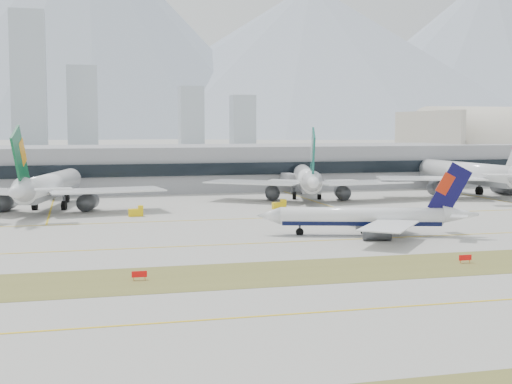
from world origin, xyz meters
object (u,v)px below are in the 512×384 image
object	(u,v)px
taxiing_airliner	(369,218)
widebody_china_air	(471,175)
widebody_cathay	(307,180)
widebody_eva	(48,187)
terminal	(168,167)

from	to	relation	value
taxiing_airliner	widebody_china_air	size ratio (longest dim) A/B	0.63
taxiing_airliner	widebody_china_air	world-z (taller)	widebody_china_air
widebody_china_air	widebody_cathay	bearing A→B (deg)	85.70
widebody_eva	widebody_cathay	distance (m)	74.66
taxiing_airliner	terminal	size ratio (longest dim) A/B	0.16
widebody_china_air	terminal	size ratio (longest dim) A/B	0.25
taxiing_airliner	widebody_china_air	xyz separation A→B (m)	(64.11, 68.93, 2.93)
taxiing_airliner	terminal	distance (m)	118.96
widebody_cathay	terminal	xyz separation A→B (m)	(-35.78, 46.83, 1.66)
taxiing_airliner	terminal	xyz separation A→B (m)	(-26.08, 116.00, 3.87)
taxiing_airliner	widebody_eva	xyz separation A→B (m)	(-64.41, 60.16, 2.37)
widebody_china_air	widebody_eva	bearing A→B (deg)	89.86
widebody_eva	taxiing_airliner	bearing A→B (deg)	-119.64
widebody_eva	terminal	bearing A→B (deg)	-21.07
widebody_china_air	terminal	world-z (taller)	widebody_china_air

